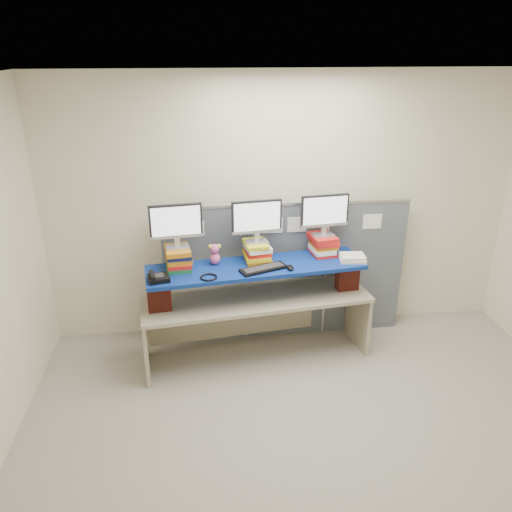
{
  "coord_description": "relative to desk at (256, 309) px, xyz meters",
  "views": [
    {
      "loc": [
        -0.89,
        -3.0,
        3.01
      ],
      "look_at": [
        -0.37,
        1.38,
        1.13
      ],
      "focal_mm": 35.0,
      "sensor_mm": 36.0,
      "label": 1
    }
  ],
  "objects": [
    {
      "name": "room",
      "position": [
        0.37,
        -1.38,
        0.85
      ],
      "size": [
        5.0,
        4.0,
        2.8
      ],
      "color": "#F5EBCA",
      "rests_on": "ground"
    },
    {
      "name": "desk",
      "position": [
        0.0,
        0.0,
        0.0
      ],
      "size": [
        2.33,
        0.92,
        0.69
      ],
      "rotation": [
        0.0,
        0.0,
        0.12
      ],
      "color": "tan",
      "rests_on": "ground"
    },
    {
      "name": "binder_stack",
      "position": [
        0.96,
        0.01,
        0.51
      ],
      "size": [
        0.26,
        0.22,
        0.06
      ],
      "rotation": [
        0.0,
        0.0,
        -0.08
      ],
      "color": "white",
      "rests_on": "blue_board"
    },
    {
      "name": "headset",
      "position": [
        -0.46,
        -0.23,
        0.49
      ],
      "size": [
        0.21,
        0.21,
        0.02
      ],
      "primitive_type": "torus",
      "rotation": [
        0.0,
        0.0,
        0.38
      ],
      "color": "black",
      "rests_on": "blue_board"
    },
    {
      "name": "cubicle_partition",
      "position": [
        0.37,
        0.4,
        0.22
      ],
      "size": [
        2.6,
        0.06,
        1.53
      ],
      "color": "#4D535B",
      "rests_on": "ground"
    },
    {
      "name": "mouse",
      "position": [
        0.31,
        -0.12,
        0.5
      ],
      "size": [
        0.08,
        0.13,
        0.04
      ],
      "primitive_type": "ellipsoid",
      "rotation": [
        0.0,
        0.0,
        0.17
      ],
      "color": "black",
      "rests_on": "blue_board"
    },
    {
      "name": "book_stack_left",
      "position": [
        -0.74,
        0.02,
        0.58
      ],
      "size": [
        0.27,
        0.33,
        0.21
      ],
      "color": "#1B6832",
      "rests_on": "blue_board"
    },
    {
      "name": "monitor_right",
      "position": [
        0.71,
        0.2,
        0.92
      ],
      "size": [
        0.49,
        0.16,
        0.43
      ],
      "rotation": [
        0.0,
        0.0,
        0.12
      ],
      "color": "#B8B8BE",
      "rests_on": "book_stack_right"
    },
    {
      "name": "keyboard",
      "position": [
        0.06,
        -0.11,
        0.49
      ],
      "size": [
        0.48,
        0.3,
        0.03
      ],
      "rotation": [
        0.0,
        0.0,
        0.36
      ],
      "color": "black",
      "rests_on": "blue_board"
    },
    {
      "name": "monitor_center",
      "position": [
        0.02,
        0.12,
        0.91
      ],
      "size": [
        0.49,
        0.16,
        0.43
      ],
      "rotation": [
        0.0,
        0.0,
        0.12
      ],
      "color": "#B8B8BE",
      "rests_on": "book_stack_center"
    },
    {
      "name": "desk_phone",
      "position": [
        -0.92,
        -0.23,
        0.51
      ],
      "size": [
        0.22,
        0.2,
        0.08
      ],
      "rotation": [
        0.0,
        0.0,
        0.22
      ],
      "color": "black",
      "rests_on": "blue_board"
    },
    {
      "name": "brick_pier_left",
      "position": [
        -0.93,
        -0.16,
        0.29
      ],
      "size": [
        0.23,
        0.14,
        0.3
      ],
      "primitive_type": "cube",
      "rotation": [
        0.0,
        0.0,
        0.12
      ],
      "color": "maroon",
      "rests_on": "desk"
    },
    {
      "name": "brick_pier_right",
      "position": [
        0.94,
        0.06,
        0.29
      ],
      "size": [
        0.23,
        0.14,
        0.3
      ],
      "primitive_type": "cube",
      "rotation": [
        0.0,
        0.0,
        0.12
      ],
      "color": "maroon",
      "rests_on": "desk"
    },
    {
      "name": "plush_toy",
      "position": [
        -0.39,
        0.08,
        0.58
      ],
      "size": [
        0.12,
        0.09,
        0.21
      ],
      "rotation": [
        0.0,
        0.0,
        0.06
      ],
      "color": "#E95896",
      "rests_on": "blue_board"
    },
    {
      "name": "book_stack_center",
      "position": [
        0.03,
        0.13,
        0.57
      ],
      "size": [
        0.28,
        0.32,
        0.19
      ],
      "color": "#C07412",
      "rests_on": "blue_board"
    },
    {
      "name": "blue_board",
      "position": [
        0.0,
        0.0,
        0.46
      ],
      "size": [
        2.16,
        0.77,
        0.04
      ],
      "primitive_type": "cube",
      "rotation": [
        0.0,
        0.0,
        0.12
      ],
      "color": "navy",
      "rests_on": "brick_pier_left"
    },
    {
      "name": "monitor_left",
      "position": [
        -0.74,
        0.03,
        0.93
      ],
      "size": [
        0.49,
        0.16,
        0.43
      ],
      "rotation": [
        0.0,
        0.0,
        0.12
      ],
      "color": "#B8B8BE",
      "rests_on": "book_stack_left"
    },
    {
      "name": "book_stack_right",
      "position": [
        0.71,
        0.21,
        0.58
      ],
      "size": [
        0.29,
        0.33,
        0.2
      ],
      "color": "red",
      "rests_on": "blue_board"
    }
  ]
}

